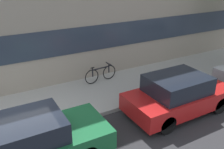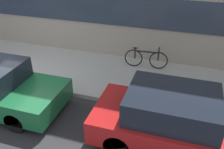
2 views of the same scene
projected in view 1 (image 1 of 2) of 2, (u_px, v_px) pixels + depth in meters
The scene contains 5 objects.
ground_plane at pixel (19, 141), 7.47m from camera, with size 56.00×56.00×0.00m, color #2B2B2D.
sidewalk_strip at pixel (11, 116), 8.64m from camera, with size 28.00×3.00×0.14m.
parked_car_green at pixel (25, 143), 6.39m from camera, with size 4.32×1.75×1.35m.
parked_car_red at pixel (178, 94), 8.74m from camera, with size 3.89×1.77×1.42m.
bicycle at pixel (101, 73), 10.94m from camera, with size 1.56×0.44×0.76m.
Camera 1 is at (-0.56, -6.65, 4.80)m, focal length 40.00 mm.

